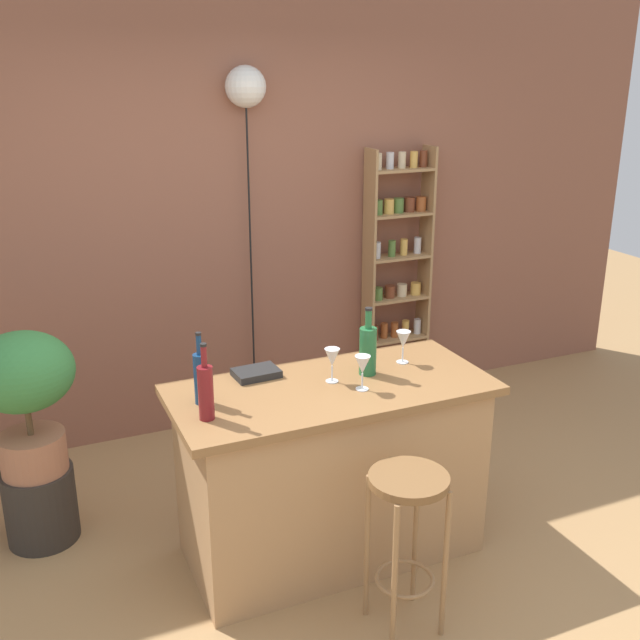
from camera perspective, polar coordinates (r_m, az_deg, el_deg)
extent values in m
plane|color=#A37A4C|center=(3.68, 2.89, -19.56)|extent=(12.00, 12.00, 0.00)
cube|color=#8C5642|center=(4.79, -7.36, 8.05)|extent=(6.40, 0.10, 2.80)
cube|color=tan|center=(3.67, 0.87, -11.69)|extent=(1.38, 0.63, 0.85)
cube|color=olive|center=(3.46, 0.91, -5.34)|extent=(1.49, 0.68, 0.04)
cylinder|color=#997047|center=(3.16, 5.71, -19.20)|extent=(0.02, 0.02, 0.69)
cylinder|color=#997047|center=(3.26, 9.55, -18.00)|extent=(0.02, 0.02, 0.69)
cylinder|color=#997047|center=(3.32, 3.63, -16.93)|extent=(0.02, 0.02, 0.69)
cylinder|color=#997047|center=(3.42, 7.32, -15.90)|extent=(0.02, 0.02, 0.69)
torus|color=#997047|center=(3.35, 6.48, -19.05)|extent=(0.26, 0.26, 0.02)
cylinder|color=brown|center=(3.09, 6.81, -12.03)|extent=(0.33, 0.33, 0.03)
cube|color=#A87F51|center=(5.11, 3.73, 2.99)|extent=(0.02, 0.17, 1.78)
cube|color=#A87F51|center=(5.33, 8.00, 3.49)|extent=(0.02, 0.17, 1.78)
cube|color=#A87F51|center=(5.46, 5.65, -4.26)|extent=(0.43, 0.17, 0.02)
cylinder|color=silver|center=(5.37, 4.07, -4.04)|extent=(0.07, 0.07, 0.08)
cylinder|color=gold|center=(5.41, 4.83, -3.90)|extent=(0.07, 0.07, 0.08)
cylinder|color=beige|center=(5.44, 5.77, -3.80)|extent=(0.07, 0.07, 0.08)
cylinder|color=#994C23|center=(5.49, 6.46, -3.59)|extent=(0.07, 0.07, 0.08)
cylinder|color=#AD7A38|center=(5.52, 7.34, -3.51)|extent=(0.07, 0.07, 0.08)
cube|color=#A87F51|center=(5.35, 5.75, -1.34)|extent=(0.43, 0.17, 0.02)
cylinder|color=brown|center=(5.25, 4.20, -0.98)|extent=(0.05, 0.05, 0.11)
cylinder|color=#994C23|center=(5.30, 4.92, -0.80)|extent=(0.05, 0.05, 0.11)
cylinder|color=#994C23|center=(5.32, 5.72, -0.73)|extent=(0.05, 0.05, 0.11)
cylinder|color=gold|center=(5.37, 6.55, -0.58)|extent=(0.05, 0.05, 0.11)
cylinder|color=silver|center=(5.41, 7.45, -0.47)|extent=(0.05, 0.05, 0.11)
cube|color=#A87F51|center=(5.26, 5.86, 1.69)|extent=(0.43, 0.17, 0.02)
cylinder|color=#4C7033|center=(5.16, 4.42, 2.02)|extent=(0.07, 0.07, 0.09)
cylinder|color=brown|center=(5.22, 5.36, 2.17)|extent=(0.07, 0.07, 0.09)
cylinder|color=beige|center=(5.27, 6.27, 2.30)|extent=(0.07, 0.07, 0.09)
cylinder|color=gold|center=(5.31, 7.32, 2.41)|extent=(0.07, 0.07, 0.09)
cube|color=#A87F51|center=(5.18, 5.97, 4.83)|extent=(0.43, 0.17, 0.02)
cylinder|color=silver|center=(5.08, 4.37, 5.34)|extent=(0.05, 0.05, 0.11)
cylinder|color=#4C7033|center=(5.14, 5.52, 5.47)|extent=(0.05, 0.05, 0.11)
cylinder|color=gold|center=(5.19, 6.43, 5.58)|extent=(0.05, 0.05, 0.11)
cylinder|color=silver|center=(5.25, 7.46, 5.69)|extent=(0.05, 0.05, 0.11)
cube|color=#A87F51|center=(5.11, 6.08, 8.05)|extent=(0.43, 0.17, 0.02)
cylinder|color=#4C7033|center=(5.03, 4.41, 8.59)|extent=(0.07, 0.07, 0.10)
cylinder|color=gold|center=(5.07, 5.29, 8.65)|extent=(0.07, 0.07, 0.10)
cylinder|color=#4C7033|center=(5.11, 6.03, 8.71)|extent=(0.07, 0.07, 0.10)
cylinder|color=brown|center=(5.15, 6.86, 8.76)|extent=(0.07, 0.07, 0.10)
cylinder|color=#994C23|center=(5.19, 7.72, 8.80)|extent=(0.07, 0.07, 0.10)
cube|color=#A87F51|center=(5.07, 6.20, 11.35)|extent=(0.43, 0.17, 0.02)
cylinder|color=beige|center=(4.97, 4.45, 11.99)|extent=(0.05, 0.05, 0.11)
cylinder|color=silver|center=(5.03, 5.37, 12.04)|extent=(0.05, 0.05, 0.11)
cylinder|color=beige|center=(5.07, 6.28, 12.07)|extent=(0.05, 0.05, 0.11)
cylinder|color=gold|center=(5.10, 7.19, 12.08)|extent=(0.05, 0.05, 0.11)
cylinder|color=brown|center=(5.15, 7.91, 12.11)|extent=(0.05, 0.05, 0.11)
cylinder|color=#2D2823|center=(4.12, -20.57, -13.05)|extent=(0.35, 0.35, 0.39)
cylinder|color=#A86B4C|center=(3.97, -21.06, -9.44)|extent=(0.32, 0.32, 0.20)
cylinder|color=brown|center=(3.90, -21.37, -7.11)|extent=(0.03, 0.03, 0.16)
ellipsoid|color=#387F3D|center=(3.80, -21.82, -3.70)|extent=(0.49, 0.44, 0.39)
cylinder|color=maroon|center=(3.13, -8.72, -5.55)|extent=(0.07, 0.07, 0.23)
cylinder|color=maroon|center=(3.07, -8.87, -2.79)|extent=(0.02, 0.02, 0.09)
cylinder|color=black|center=(3.05, -8.92, -1.89)|extent=(0.03, 0.03, 0.01)
cylinder|color=navy|center=(3.28, -9.10, -4.47)|extent=(0.06, 0.06, 0.23)
cylinder|color=navy|center=(3.22, -9.25, -1.89)|extent=(0.02, 0.02, 0.09)
cylinder|color=black|center=(3.20, -9.29, -1.05)|extent=(0.03, 0.03, 0.01)
cylinder|color=#236638|center=(3.54, 3.68, -2.40)|extent=(0.08, 0.08, 0.23)
cylinder|color=#236638|center=(3.49, 3.73, 0.05)|extent=(0.03, 0.03, 0.09)
cylinder|color=black|center=(3.47, 3.75, 0.85)|extent=(0.03, 0.03, 0.01)
cylinder|color=silver|center=(3.74, 6.32, -3.21)|extent=(0.06, 0.06, 0.00)
cylinder|color=silver|center=(3.72, 6.34, -2.64)|extent=(0.01, 0.01, 0.07)
cone|color=silver|center=(3.69, 6.38, -1.49)|extent=(0.07, 0.07, 0.08)
cylinder|color=silver|center=(3.50, 0.92, -4.69)|extent=(0.06, 0.06, 0.00)
cylinder|color=silver|center=(3.48, 0.93, -4.10)|extent=(0.01, 0.01, 0.07)
cone|color=silver|center=(3.45, 0.93, -2.87)|extent=(0.07, 0.07, 0.08)
cylinder|color=silver|center=(3.42, 3.24, -5.29)|extent=(0.06, 0.06, 0.00)
cylinder|color=silver|center=(3.40, 3.25, -4.68)|extent=(0.01, 0.01, 0.07)
cone|color=silver|center=(3.37, 3.27, -3.43)|extent=(0.07, 0.07, 0.08)
cube|color=black|center=(3.56, -4.90, -4.05)|extent=(0.22, 0.16, 0.03)
cylinder|color=black|center=(4.79, -5.29, 4.27)|extent=(0.01, 0.01, 2.17)
sphere|color=white|center=(4.64, -5.71, 17.34)|extent=(0.25, 0.25, 0.25)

